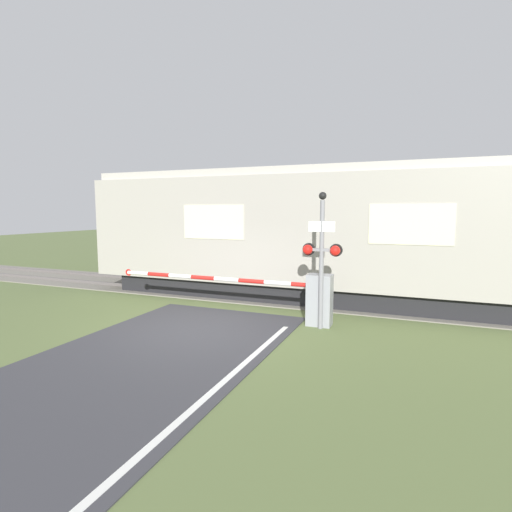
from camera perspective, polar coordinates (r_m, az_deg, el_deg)
name	(u,v)px	position (r m, az deg, el deg)	size (l,w,h in m)	color
ground_plane	(198,330)	(9.75, -8.30, -10.48)	(80.00, 80.00, 0.00)	#5B6B3D
track_bed	(264,294)	(13.61, 1.11, -5.43)	(36.00, 3.20, 0.13)	slate
train	(411,236)	(12.46, 21.26, 2.71)	(20.65, 3.03, 4.12)	black
crossing_barrier	(300,296)	(10.15, 6.25, -5.67)	(6.24, 0.44, 1.28)	gray
signal_post	(322,252)	(9.57, 9.35, 0.57)	(0.96, 0.26, 3.27)	gray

